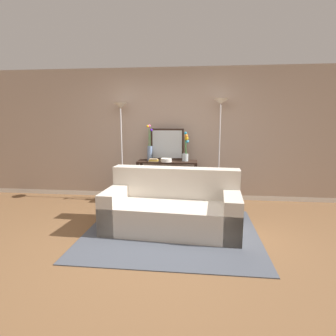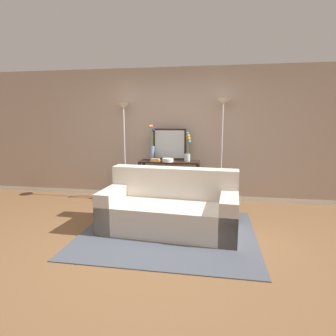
% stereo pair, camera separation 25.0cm
% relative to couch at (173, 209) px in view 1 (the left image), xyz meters
% --- Properties ---
extents(ground_plane, '(16.00, 16.00, 0.02)m').
position_rel_couch_xyz_m(ground_plane, '(-0.23, -0.56, -0.32)').
color(ground_plane, brown).
extents(back_wall, '(12.00, 0.15, 2.61)m').
position_rel_couch_xyz_m(back_wall, '(-0.23, 1.70, 0.99)').
color(back_wall, white).
rests_on(back_wall, ground).
extents(area_rug, '(2.45, 2.08, 0.01)m').
position_rel_couch_xyz_m(area_rug, '(-0.00, -0.16, -0.31)').
color(area_rug, '#474C56').
rests_on(area_rug, ground).
extents(couch, '(2.00, 1.04, 0.88)m').
position_rel_couch_xyz_m(couch, '(0.00, 0.00, 0.00)').
color(couch, beige).
rests_on(couch, ground).
extents(console_table, '(1.14, 0.38, 0.83)m').
position_rel_couch_xyz_m(console_table, '(-0.23, 1.29, 0.25)').
color(console_table, black).
rests_on(console_table, ground).
extents(floor_lamp_left, '(0.28, 0.28, 1.92)m').
position_rel_couch_xyz_m(floor_lamp_left, '(-1.14, 1.38, 1.20)').
color(floor_lamp_left, silver).
rests_on(floor_lamp_left, ground).
extents(floor_lamp_right, '(0.28, 0.28, 1.99)m').
position_rel_couch_xyz_m(floor_lamp_right, '(0.75, 1.38, 1.25)').
color(floor_lamp_right, silver).
rests_on(floor_lamp_right, ground).
extents(wall_mirror, '(0.65, 0.02, 0.61)m').
position_rel_couch_xyz_m(wall_mirror, '(-0.25, 1.45, 0.82)').
color(wall_mirror, black).
rests_on(wall_mirror, console_table).
extents(vase_tall_flowers, '(0.11, 0.11, 0.69)m').
position_rel_couch_xyz_m(vase_tall_flowers, '(-0.57, 1.30, 0.73)').
color(vase_tall_flowers, '#6B84AD').
rests_on(vase_tall_flowers, console_table).
extents(vase_short_flowers, '(0.12, 0.13, 0.56)m').
position_rel_couch_xyz_m(vase_short_flowers, '(0.12, 1.31, 0.73)').
color(vase_short_flowers, silver).
rests_on(vase_short_flowers, console_table).
extents(fruit_bowl, '(0.21, 0.21, 0.07)m').
position_rel_couch_xyz_m(fruit_bowl, '(-0.23, 1.17, 0.55)').
color(fruit_bowl, silver).
rests_on(fruit_bowl, console_table).
extents(book_stack, '(0.19, 0.14, 0.06)m').
position_rel_couch_xyz_m(book_stack, '(-0.47, 1.17, 0.54)').
color(book_stack, tan).
rests_on(book_stack, console_table).
extents(book_row_under_console, '(0.27, 0.17, 0.12)m').
position_rel_couch_xyz_m(book_row_under_console, '(-0.56, 1.29, -0.26)').
color(book_row_under_console, gold).
rests_on(book_row_under_console, ground).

